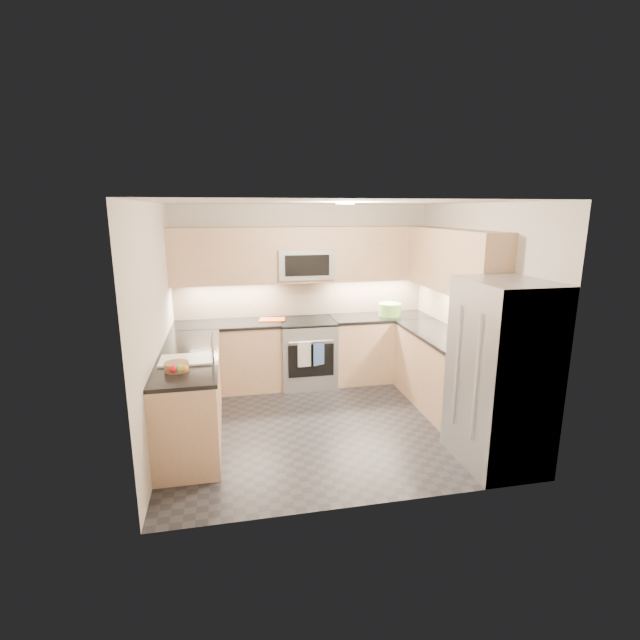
# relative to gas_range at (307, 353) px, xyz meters

# --- Properties ---
(floor) EXTENTS (3.60, 3.20, 0.00)m
(floor) POSITION_rel_gas_range_xyz_m (0.00, -1.28, -0.46)
(floor) COLOR black
(floor) RESTS_ON ground
(ceiling) EXTENTS (3.60, 3.20, 0.02)m
(ceiling) POSITION_rel_gas_range_xyz_m (0.00, -1.28, 2.04)
(ceiling) COLOR beige
(ceiling) RESTS_ON wall_back
(wall_back) EXTENTS (3.60, 0.02, 2.50)m
(wall_back) POSITION_rel_gas_range_xyz_m (0.00, 0.32, 0.79)
(wall_back) COLOR beige
(wall_back) RESTS_ON floor
(wall_front) EXTENTS (3.60, 0.02, 2.50)m
(wall_front) POSITION_rel_gas_range_xyz_m (0.00, -2.88, 0.79)
(wall_front) COLOR beige
(wall_front) RESTS_ON floor
(wall_left) EXTENTS (0.02, 3.20, 2.50)m
(wall_left) POSITION_rel_gas_range_xyz_m (-1.80, -1.28, 0.79)
(wall_left) COLOR beige
(wall_left) RESTS_ON floor
(wall_right) EXTENTS (0.02, 3.20, 2.50)m
(wall_right) POSITION_rel_gas_range_xyz_m (1.80, -1.28, 0.79)
(wall_right) COLOR beige
(wall_right) RESTS_ON floor
(base_cab_back_left) EXTENTS (1.42, 0.60, 0.90)m
(base_cab_back_left) POSITION_rel_gas_range_xyz_m (-1.09, 0.02, -0.01)
(base_cab_back_left) COLOR tan
(base_cab_back_left) RESTS_ON floor
(base_cab_back_right) EXTENTS (1.42, 0.60, 0.90)m
(base_cab_back_right) POSITION_rel_gas_range_xyz_m (1.09, 0.02, -0.01)
(base_cab_back_right) COLOR tan
(base_cab_back_right) RESTS_ON floor
(base_cab_right) EXTENTS (0.60, 1.70, 0.90)m
(base_cab_right) POSITION_rel_gas_range_xyz_m (1.50, -1.12, -0.01)
(base_cab_right) COLOR tan
(base_cab_right) RESTS_ON floor
(base_cab_peninsula) EXTENTS (0.60, 2.00, 0.90)m
(base_cab_peninsula) POSITION_rel_gas_range_xyz_m (-1.50, -1.28, -0.01)
(base_cab_peninsula) COLOR tan
(base_cab_peninsula) RESTS_ON floor
(countertop_back_left) EXTENTS (1.42, 0.63, 0.04)m
(countertop_back_left) POSITION_rel_gas_range_xyz_m (-1.09, 0.02, 0.47)
(countertop_back_left) COLOR black
(countertop_back_left) RESTS_ON base_cab_back_left
(countertop_back_right) EXTENTS (1.42, 0.63, 0.04)m
(countertop_back_right) POSITION_rel_gas_range_xyz_m (1.09, 0.02, 0.47)
(countertop_back_right) COLOR black
(countertop_back_right) RESTS_ON base_cab_back_right
(countertop_right) EXTENTS (0.63, 1.70, 0.04)m
(countertop_right) POSITION_rel_gas_range_xyz_m (1.50, -1.12, 0.47)
(countertop_right) COLOR black
(countertop_right) RESTS_ON base_cab_right
(countertop_peninsula) EXTENTS (0.63, 2.00, 0.04)m
(countertop_peninsula) POSITION_rel_gas_range_xyz_m (-1.50, -1.28, 0.47)
(countertop_peninsula) COLOR black
(countertop_peninsula) RESTS_ON base_cab_peninsula
(upper_cab_back) EXTENTS (3.60, 0.35, 0.75)m
(upper_cab_back) POSITION_rel_gas_range_xyz_m (0.00, 0.15, 1.37)
(upper_cab_back) COLOR tan
(upper_cab_back) RESTS_ON wall_back
(upper_cab_right) EXTENTS (0.35, 1.95, 0.75)m
(upper_cab_right) POSITION_rel_gas_range_xyz_m (1.62, -1.00, 1.37)
(upper_cab_right) COLOR tan
(upper_cab_right) RESTS_ON wall_right
(backsplash_back) EXTENTS (3.60, 0.01, 0.51)m
(backsplash_back) POSITION_rel_gas_range_xyz_m (0.00, 0.32, 0.74)
(backsplash_back) COLOR #C8AE90
(backsplash_back) RESTS_ON wall_back
(backsplash_right) EXTENTS (0.01, 2.30, 0.51)m
(backsplash_right) POSITION_rel_gas_range_xyz_m (1.80, -0.82, 0.74)
(backsplash_right) COLOR #C8AE90
(backsplash_right) RESTS_ON wall_right
(gas_range) EXTENTS (0.76, 0.65, 0.91)m
(gas_range) POSITION_rel_gas_range_xyz_m (0.00, 0.00, 0.00)
(gas_range) COLOR gray
(gas_range) RESTS_ON floor
(range_cooktop) EXTENTS (0.76, 0.65, 0.03)m
(range_cooktop) POSITION_rel_gas_range_xyz_m (0.00, 0.00, 0.46)
(range_cooktop) COLOR black
(range_cooktop) RESTS_ON gas_range
(oven_door_glass) EXTENTS (0.62, 0.02, 0.45)m
(oven_door_glass) POSITION_rel_gas_range_xyz_m (0.00, -0.33, -0.01)
(oven_door_glass) COLOR black
(oven_door_glass) RESTS_ON gas_range
(oven_handle) EXTENTS (0.60, 0.02, 0.02)m
(oven_handle) POSITION_rel_gas_range_xyz_m (0.00, -0.35, 0.26)
(oven_handle) COLOR #B2B5BA
(oven_handle) RESTS_ON gas_range
(microwave) EXTENTS (0.76, 0.40, 0.40)m
(microwave) POSITION_rel_gas_range_xyz_m (0.00, 0.12, 1.24)
(microwave) COLOR #9A9DA2
(microwave) RESTS_ON upper_cab_back
(microwave_door) EXTENTS (0.60, 0.01, 0.28)m
(microwave_door) POSITION_rel_gas_range_xyz_m (0.00, -0.08, 1.24)
(microwave_door) COLOR black
(microwave_door) RESTS_ON microwave
(refrigerator) EXTENTS (0.70, 0.90, 1.80)m
(refrigerator) POSITION_rel_gas_range_xyz_m (1.45, -2.43, 0.45)
(refrigerator) COLOR #95989D
(refrigerator) RESTS_ON floor
(fridge_handle_left) EXTENTS (0.02, 0.02, 1.20)m
(fridge_handle_left) POSITION_rel_gas_range_xyz_m (1.08, -2.61, 0.49)
(fridge_handle_left) COLOR #B2B5BA
(fridge_handle_left) RESTS_ON refrigerator
(fridge_handle_right) EXTENTS (0.02, 0.02, 1.20)m
(fridge_handle_right) POSITION_rel_gas_range_xyz_m (1.08, -2.25, 0.49)
(fridge_handle_right) COLOR #B2B5BA
(fridge_handle_right) RESTS_ON refrigerator
(sink_basin) EXTENTS (0.52, 0.38, 0.16)m
(sink_basin) POSITION_rel_gas_range_xyz_m (-1.50, -1.53, 0.42)
(sink_basin) COLOR white
(sink_basin) RESTS_ON base_cab_peninsula
(faucet) EXTENTS (0.03, 0.03, 0.28)m
(faucet) POSITION_rel_gas_range_xyz_m (-1.24, -1.53, 0.62)
(faucet) COLOR silver
(faucet) RESTS_ON countertop_peninsula
(utensil_bowl) EXTENTS (0.40, 0.40, 0.18)m
(utensil_bowl) POSITION_rel_gas_range_xyz_m (1.21, -0.00, 0.58)
(utensil_bowl) COLOR #649D43
(utensil_bowl) RESTS_ON countertop_back_right
(cutting_board) EXTENTS (0.38, 0.29, 0.01)m
(cutting_board) POSITION_rel_gas_range_xyz_m (-0.47, 0.09, 0.49)
(cutting_board) COLOR #CD4513
(cutting_board) RESTS_ON countertop_back_left
(fruit_basket) EXTENTS (0.30, 0.30, 0.08)m
(fruit_basket) POSITION_rel_gas_range_xyz_m (-1.57, -1.82, 0.53)
(fruit_basket) COLOR #976B46
(fruit_basket) RESTS_ON countertop_peninsula
(fruit_apple) EXTENTS (0.07, 0.07, 0.07)m
(fruit_apple) POSITION_rel_gas_range_xyz_m (-1.56, -2.11, 0.60)
(fruit_apple) COLOR #A81313
(fruit_apple) RESTS_ON fruit_basket
(fruit_pear) EXTENTS (0.07, 0.07, 0.07)m
(fruit_pear) POSITION_rel_gas_range_xyz_m (-1.50, -2.10, 0.60)
(fruit_pear) COLOR #59C755
(fruit_pear) RESTS_ON fruit_basket
(dish_towel_check) EXTENTS (0.18, 0.02, 0.33)m
(dish_towel_check) POSITION_rel_gas_range_xyz_m (-0.10, -0.37, 0.10)
(dish_towel_check) COLOR silver
(dish_towel_check) RESTS_ON oven_handle
(dish_towel_blue) EXTENTS (0.16, 0.07, 0.31)m
(dish_towel_blue) POSITION_rel_gas_range_xyz_m (0.10, -0.37, 0.10)
(dish_towel_blue) COLOR #355792
(dish_towel_blue) RESTS_ON oven_handle
(fruit_orange) EXTENTS (0.07, 0.07, 0.07)m
(fruit_orange) POSITION_rel_gas_range_xyz_m (-1.47, -2.11, 0.60)
(fruit_orange) COLOR orange
(fruit_orange) RESTS_ON fruit_basket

